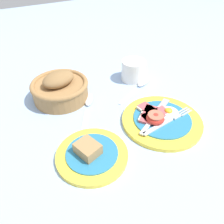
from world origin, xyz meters
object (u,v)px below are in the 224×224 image
bread_plate (91,154)px  sugar_cup (133,70)px  breakfast_plate (161,119)px  bread_basket (60,88)px  teaspoon_by_saucer (140,86)px  teaspoon_near_cup (88,104)px

bread_plate → sugar_cup: sugar_cup is taller
breakfast_plate → bread_basket: (-0.21, 0.26, 0.03)m
breakfast_plate → sugar_cup: (0.06, 0.24, 0.03)m
sugar_cup → bread_basket: 0.28m
sugar_cup → bread_basket: (-0.28, 0.01, 0.00)m
breakfast_plate → teaspoon_by_saucer: bearing=73.1°
bread_plate → breakfast_plate: bearing=4.6°
bread_plate → bread_basket: size_ratio=0.97×
bread_basket → teaspoon_near_cup: (0.06, -0.08, -0.03)m
breakfast_plate → sugar_cup: bearing=75.3°
teaspoon_near_cup → bread_basket: bearing=67.7°
teaspoon_near_cup → teaspoon_by_saucer: bearing=-56.0°
bread_basket → bread_plate: bearing=-93.7°
bread_plate → teaspoon_by_saucer: 0.35m
bread_plate → teaspoon_near_cup: bearing=68.2°
breakfast_plate → bread_plate: size_ratio=1.30×
breakfast_plate → sugar_cup: sugar_cup is taller
bread_basket → sugar_cup: bearing=-3.0°
teaspoon_near_cup → bread_plate: bearing=-170.5°
bread_plate → sugar_cup: bearing=41.5°
breakfast_plate → teaspoon_by_saucer: size_ratio=1.28×
teaspoon_by_saucer → bread_plate: bearing=-169.4°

